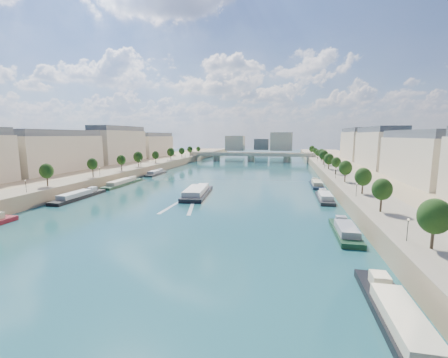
% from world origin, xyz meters
% --- Properties ---
extents(ground, '(700.00, 700.00, 0.00)m').
position_xyz_m(ground, '(0.00, 100.00, 0.00)').
color(ground, '#0E343D').
rests_on(ground, ground).
extents(quay_left, '(44.00, 520.00, 5.00)m').
position_xyz_m(quay_left, '(-72.00, 100.00, 2.50)').
color(quay_left, '#9E8460').
rests_on(quay_left, ground).
extents(quay_right, '(44.00, 520.00, 5.00)m').
position_xyz_m(quay_right, '(72.00, 100.00, 2.50)').
color(quay_right, '#9E8460').
rests_on(quay_right, ground).
extents(pave_left, '(14.00, 520.00, 0.10)m').
position_xyz_m(pave_left, '(-57.00, 100.00, 5.05)').
color(pave_left, gray).
rests_on(pave_left, quay_left).
extents(pave_right, '(14.00, 520.00, 0.10)m').
position_xyz_m(pave_right, '(57.00, 100.00, 5.05)').
color(pave_right, gray).
rests_on(pave_right, quay_right).
extents(trees_left, '(4.80, 268.80, 8.26)m').
position_xyz_m(trees_left, '(-55.00, 102.00, 10.48)').
color(trees_left, '#382B1E').
rests_on(trees_left, ground).
extents(trees_right, '(4.80, 268.80, 8.26)m').
position_xyz_m(trees_right, '(55.00, 110.00, 10.48)').
color(trees_right, '#382B1E').
rests_on(trees_right, ground).
extents(lamps_left, '(0.36, 200.36, 4.28)m').
position_xyz_m(lamps_left, '(-52.50, 90.00, 7.78)').
color(lamps_left, black).
rests_on(lamps_left, ground).
extents(lamps_right, '(0.36, 200.36, 4.28)m').
position_xyz_m(lamps_right, '(52.50, 105.00, 7.78)').
color(lamps_right, black).
rests_on(lamps_right, ground).
extents(buildings_left, '(16.00, 226.00, 23.20)m').
position_xyz_m(buildings_left, '(-85.00, 112.00, 16.45)').
color(buildings_left, beige).
rests_on(buildings_left, ground).
extents(buildings_right, '(16.00, 226.00, 23.20)m').
position_xyz_m(buildings_right, '(85.00, 112.00, 16.45)').
color(buildings_right, beige).
rests_on(buildings_right, ground).
extents(skyline, '(79.00, 42.00, 22.00)m').
position_xyz_m(skyline, '(3.19, 319.52, 14.66)').
color(skyline, beige).
rests_on(skyline, ground).
extents(bridge, '(112.00, 12.00, 8.15)m').
position_xyz_m(bridge, '(0.00, 218.93, 5.08)').
color(bridge, '#C1B79E').
rests_on(bridge, ground).
extents(tour_barge, '(11.30, 29.72, 3.94)m').
position_xyz_m(tour_barge, '(-3.16, 60.41, 1.12)').
color(tour_barge, black).
rests_on(tour_barge, ground).
extents(wake, '(10.74, 26.02, 0.04)m').
position_xyz_m(wake, '(-3.16, 43.84, 0.02)').
color(wake, silver).
rests_on(wake, ground).
extents(moored_barges_left, '(5.00, 158.45, 3.60)m').
position_xyz_m(moored_barges_left, '(-45.50, 46.41, 0.84)').
color(moored_barges_left, '#192238').
rests_on(moored_barges_left, ground).
extents(moored_barges_right, '(5.00, 129.76, 3.60)m').
position_xyz_m(moored_barges_right, '(45.50, 39.26, 0.84)').
color(moored_barges_right, black).
rests_on(moored_barges_right, ground).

